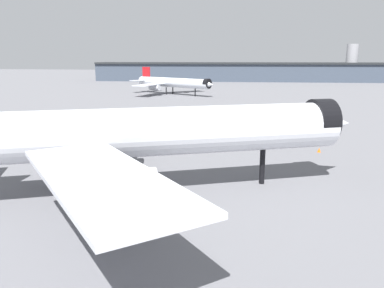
{
  "coord_description": "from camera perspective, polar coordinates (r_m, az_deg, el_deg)",
  "views": [
    {
      "loc": [
        15.38,
        -41.61,
        15.74
      ],
      "look_at": [
        6.94,
        1.92,
        5.67
      ],
      "focal_mm": 35.58,
      "sensor_mm": 36.0,
      "label": 1
    }
  ],
  "objects": [
    {
      "name": "ground",
      "position": [
        47.07,
        -8.83,
        -6.9
      ],
      "size": [
        900.0,
        900.0,
        0.0
      ],
      "primitive_type": "plane",
      "color": "slate"
    },
    {
      "name": "service_truck_front",
      "position": [
        72.46,
        12.29,
        1.24
      ],
      "size": [
        5.9,
        4.82,
        3.0
      ],
      "rotation": [
        0.0,
        0.0,
        0.54
      ],
      "color": "black",
      "rests_on": "ground"
    },
    {
      "name": "traffic_cone_near_nose",
      "position": [
        68.34,
        18.51,
        -0.87
      ],
      "size": [
        0.61,
        0.61,
        0.76
      ],
      "primitive_type": "cone",
      "color": "#F2600C",
      "rests_on": "ground"
    },
    {
      "name": "terminal_building",
      "position": [
        267.7,
        7.4,
        10.72
      ],
      "size": [
        197.36,
        38.52,
        24.6
      ],
      "rotation": [
        0.0,
        0.0,
        0.08
      ],
      "color": "#3D4756",
      "rests_on": "ground"
    },
    {
      "name": "airliner_far_taxiway",
      "position": [
        168.8,
        -2.99,
        9.17
      ],
      "size": [
        41.3,
        37.12,
        11.65
      ],
      "rotation": [
        0.0,
        0.0,
        5.77
      ],
      "color": "silver",
      "rests_on": "ground"
    },
    {
      "name": "airliner_near_gate",
      "position": [
        44.11,
        -8.88,
        1.54
      ],
      "size": [
        53.66,
        47.96,
        16.44
      ],
      "rotation": [
        0.0,
        0.0,
        0.42
      ],
      "color": "silver",
      "rests_on": "ground"
    }
  ]
}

